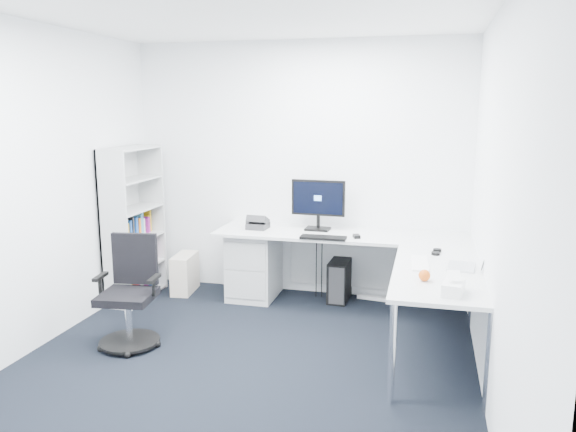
% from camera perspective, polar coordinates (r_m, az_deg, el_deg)
% --- Properties ---
extents(ground, '(4.20, 4.20, 0.00)m').
position_cam_1_polar(ground, '(4.47, -5.37, -15.83)').
color(ground, black).
extents(ceiling, '(4.20, 4.20, 0.00)m').
position_cam_1_polar(ceiling, '(4.04, -6.10, 20.74)').
color(ceiling, white).
extents(wall_back, '(3.60, 0.02, 2.70)m').
position_cam_1_polar(wall_back, '(6.04, 1.06, 4.71)').
color(wall_back, white).
rests_on(wall_back, ground).
extents(wall_front, '(3.60, 0.02, 2.70)m').
position_cam_1_polar(wall_front, '(2.24, -24.36, -7.25)').
color(wall_front, white).
rests_on(wall_front, ground).
extents(wall_left, '(0.02, 4.20, 2.70)m').
position_cam_1_polar(wall_left, '(4.95, -25.76, 2.21)').
color(wall_left, white).
rests_on(wall_left, ground).
extents(wall_right, '(0.02, 4.20, 2.70)m').
position_cam_1_polar(wall_right, '(3.83, 20.53, 0.34)').
color(wall_right, white).
rests_on(wall_right, ground).
extents(l_desk, '(2.60, 1.46, 0.76)m').
position_cam_1_polar(l_desk, '(5.46, 5.00, -6.43)').
color(l_desk, silver).
rests_on(l_desk, ground).
extents(drawer_pedestal, '(0.47, 0.59, 0.73)m').
position_cam_1_polar(drawer_pedestal, '(6.04, -3.46, -4.86)').
color(drawer_pedestal, silver).
rests_on(drawer_pedestal, ground).
extents(bookshelf, '(0.31, 0.81, 1.61)m').
position_cam_1_polar(bookshelf, '(6.11, -15.40, -0.77)').
color(bookshelf, '#B3B6B5').
rests_on(bookshelf, ground).
extents(task_chair, '(0.59, 0.59, 0.94)m').
position_cam_1_polar(task_chair, '(4.95, -16.04, -7.56)').
color(task_chair, black).
rests_on(task_chair, ground).
extents(black_pc_tower, '(0.21, 0.45, 0.43)m').
position_cam_1_polar(black_pc_tower, '(6.00, 5.28, -6.47)').
color(black_pc_tower, black).
rests_on(black_pc_tower, ground).
extents(beige_pc_tower, '(0.24, 0.46, 0.42)m').
position_cam_1_polar(beige_pc_tower, '(6.33, -10.44, -5.74)').
color(beige_pc_tower, beige).
rests_on(beige_pc_tower, ground).
extents(power_strip, '(0.34, 0.10, 0.04)m').
position_cam_1_polar(power_strip, '(6.09, 8.63, -8.23)').
color(power_strip, white).
rests_on(power_strip, ground).
extents(monitor, '(0.57, 0.20, 0.54)m').
position_cam_1_polar(monitor, '(5.77, 3.06, 1.18)').
color(monitor, black).
rests_on(monitor, l_desk).
extents(black_keyboard, '(0.44, 0.16, 0.02)m').
position_cam_1_polar(black_keyboard, '(5.44, 3.60, -2.20)').
color(black_keyboard, black).
rests_on(black_keyboard, l_desk).
extents(mouse, '(0.09, 0.11, 0.03)m').
position_cam_1_polar(mouse, '(5.50, 6.97, -2.06)').
color(mouse, black).
rests_on(mouse, l_desk).
extents(desk_phone, '(0.22, 0.22, 0.14)m').
position_cam_1_polar(desk_phone, '(5.87, -3.08, -0.60)').
color(desk_phone, '#2B2B2E').
rests_on(desk_phone, l_desk).
extents(laptop, '(0.33, 0.32, 0.21)m').
position_cam_1_polar(laptop, '(4.65, 17.24, -3.78)').
color(laptop, silver).
rests_on(laptop, l_desk).
extents(white_keyboard, '(0.16, 0.47, 0.02)m').
position_cam_1_polar(white_keyboard, '(4.69, 13.23, -4.67)').
color(white_keyboard, white).
rests_on(white_keyboard, l_desk).
extents(headphones, '(0.13, 0.18, 0.04)m').
position_cam_1_polar(headphones, '(5.06, 14.85, -3.43)').
color(headphones, black).
rests_on(headphones, l_desk).
extents(orange_fruit, '(0.09, 0.09, 0.09)m').
position_cam_1_polar(orange_fruit, '(4.24, 13.69, -5.89)').
color(orange_fruit, '#D05412').
rests_on(orange_fruit, l_desk).
extents(tissue_box, '(0.17, 0.27, 0.09)m').
position_cam_1_polar(tissue_box, '(4.02, 16.45, -6.98)').
color(tissue_box, white).
rests_on(tissue_box, l_desk).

